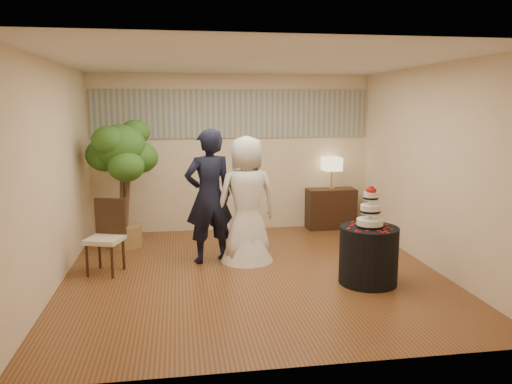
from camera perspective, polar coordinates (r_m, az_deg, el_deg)
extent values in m
cube|color=brown|center=(6.86, -0.31, -9.26)|extent=(5.00, 5.00, 0.00)
cube|color=white|center=(6.51, -0.34, 14.72)|extent=(5.00, 5.00, 0.00)
cube|color=beige|center=(9.00, -2.71, 4.44)|extent=(5.00, 0.06, 2.80)
cube|color=beige|center=(4.12, 4.89, -2.07)|extent=(5.00, 0.06, 2.80)
cube|color=beige|center=(6.65, -22.17, 1.79)|extent=(0.06, 5.00, 2.80)
cube|color=beige|center=(7.34, 19.38, 2.66)|extent=(0.06, 5.00, 2.80)
cube|color=#9B9F91|center=(8.95, -2.73, 8.90)|extent=(4.90, 0.02, 0.85)
imported|color=black|center=(7.15, -5.39, -0.50)|extent=(0.80, 0.62, 1.93)
imported|color=white|center=(7.19, -1.08, -0.83)|extent=(1.03, 0.94, 1.83)
cylinder|color=black|center=(6.56, 12.73, -7.06)|extent=(0.91, 0.91, 0.74)
cube|color=#301D11|center=(9.32, 8.54, -1.88)|extent=(0.89, 0.40, 0.74)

